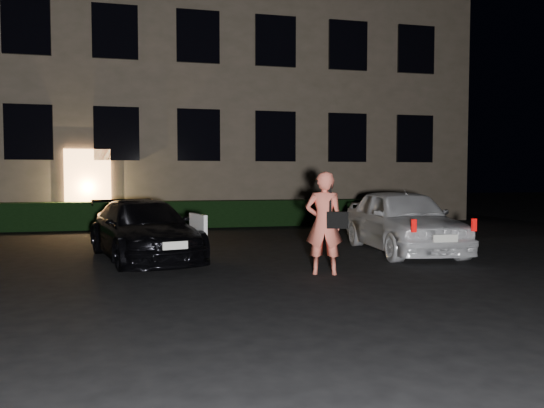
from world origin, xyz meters
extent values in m
plane|color=black|center=(0.00, 0.00, 0.00)|extent=(80.00, 80.00, 0.00)
cube|color=brown|center=(0.00, 15.00, 6.00)|extent=(20.00, 8.00, 12.00)
cube|color=#FFA85C|center=(-3.50, 10.94, 1.25)|extent=(1.40, 0.10, 2.50)
cube|color=black|center=(-5.20, 10.94, 3.00)|extent=(1.40, 0.10, 1.70)
cube|color=black|center=(-2.60, 10.94, 3.00)|extent=(1.40, 0.10, 1.70)
cube|color=black|center=(0.00, 10.94, 3.00)|extent=(1.40, 0.10, 1.70)
cube|color=black|center=(2.60, 10.94, 3.00)|extent=(1.40, 0.10, 1.70)
cube|color=black|center=(5.20, 10.94, 3.00)|extent=(1.40, 0.10, 1.70)
cube|color=black|center=(7.80, 10.94, 3.00)|extent=(1.40, 0.10, 1.70)
cube|color=black|center=(-5.20, 10.94, 6.20)|extent=(1.40, 0.10, 1.70)
cube|color=black|center=(-2.60, 10.94, 6.20)|extent=(1.40, 0.10, 1.70)
cube|color=black|center=(0.00, 10.94, 6.20)|extent=(1.40, 0.10, 1.70)
cube|color=black|center=(2.60, 10.94, 6.20)|extent=(1.40, 0.10, 1.70)
cube|color=black|center=(5.20, 10.94, 6.20)|extent=(1.40, 0.10, 1.70)
cube|color=black|center=(7.80, 10.94, 6.20)|extent=(1.40, 0.10, 1.70)
cube|color=black|center=(0.00, 10.50, 0.42)|extent=(15.00, 0.70, 0.85)
imported|color=black|center=(-1.74, 4.12, 0.58)|extent=(2.58, 4.28, 1.16)
cube|color=white|center=(-0.70, 3.62, 0.72)|extent=(0.28, 0.82, 0.39)
cube|color=silver|center=(-1.22, 2.11, 0.51)|extent=(0.42, 0.14, 0.13)
imported|color=white|center=(3.72, 3.84, 0.69)|extent=(1.96, 4.19, 1.39)
cube|color=red|center=(2.99, 1.95, 0.76)|extent=(0.09, 0.06, 0.23)
cube|color=red|center=(4.14, 1.85, 0.76)|extent=(0.09, 0.06, 0.23)
cube|color=silver|center=(3.56, 1.85, 0.53)|extent=(0.46, 0.08, 0.14)
imported|color=#E36853|center=(1.22, 1.71, 0.86)|extent=(0.72, 0.57, 1.72)
cube|color=black|center=(1.39, 1.54, 0.92)|extent=(0.38, 0.25, 0.27)
cube|color=black|center=(1.29, 1.61, 1.31)|extent=(0.05, 0.07, 0.53)
camera|label=1|loc=(-1.63, -6.67, 1.64)|focal=35.00mm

